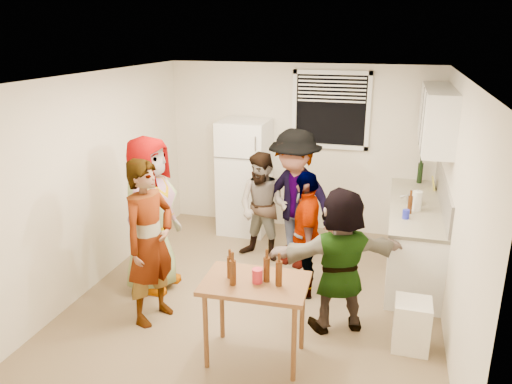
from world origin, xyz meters
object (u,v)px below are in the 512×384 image
(blue_cup, at_px, (405,218))
(red_cup, at_px, (257,282))
(serving_table, at_px, (255,357))
(guest_back_left, at_px, (263,258))
(kettle, at_px, (413,204))
(beer_bottle_counter, at_px, (409,213))
(wine_bottle, at_px, (419,183))
(trash_bin, at_px, (411,325))
(guest_back_right, at_px, (293,264))
(beer_bottle_table, at_px, (230,277))
(guest_black, at_px, (304,292))
(refrigerator, at_px, (245,177))
(guest_orange, at_px, (336,326))
(guest_stripe, at_px, (155,317))
(guest_grey, at_px, (155,285))

(blue_cup, height_order, red_cup, blue_cup)
(serving_table, relative_size, guest_back_left, 0.65)
(kettle, xyz_separation_m, serving_table, (-1.39, -2.25, -0.90))
(serving_table, bearing_deg, kettle, 58.31)
(beer_bottle_counter, bearing_deg, wine_bottle, 83.50)
(beer_bottle_counter, xyz_separation_m, trash_bin, (0.06, -1.35, -0.65))
(wine_bottle, height_order, guest_back_right, wine_bottle)
(beer_bottle_table, xyz_separation_m, guest_black, (0.46, 1.32, -0.80))
(refrigerator, relative_size, guest_orange, 1.12)
(wine_bottle, bearing_deg, kettle, -95.90)
(trash_bin, bearing_deg, guest_back_left, 140.61)
(guest_stripe, height_order, guest_black, guest_stripe)
(kettle, height_order, guest_stripe, kettle)
(guest_stripe, relative_size, guest_back_right, 0.97)
(refrigerator, relative_size, red_cup, 13.12)
(serving_table, height_order, guest_orange, serving_table)
(serving_table, distance_m, red_cup, 0.80)
(beer_bottle_counter, bearing_deg, guest_back_left, 173.71)
(guest_grey, height_order, guest_orange, guest_grey)
(wine_bottle, xyz_separation_m, red_cup, (-1.47, -3.23, -0.10))
(red_cup, distance_m, guest_orange, 1.27)
(kettle, relative_size, wine_bottle, 0.77)
(guest_back_left, xyz_separation_m, guest_orange, (1.16, -1.39, 0.00))
(kettle, distance_m, guest_back_right, 1.72)
(serving_table, height_order, guest_stripe, serving_table)
(wine_bottle, relative_size, guest_back_left, 0.20)
(guest_back_left, height_order, guest_back_right, guest_back_right)
(guest_back_right, height_order, guest_black, guest_back_right)
(trash_bin, relative_size, guest_back_left, 0.34)
(refrigerator, bearing_deg, guest_orange, -53.61)
(beer_bottle_table, relative_size, guest_stripe, 0.12)
(beer_bottle_counter, distance_m, guest_orange, 1.63)
(refrigerator, height_order, wine_bottle, refrigerator)
(refrigerator, height_order, serving_table, refrigerator)
(guest_stripe, xyz_separation_m, guest_back_right, (1.17, 1.66, 0.00))
(beer_bottle_counter, distance_m, red_cup, 2.33)
(serving_table, bearing_deg, guest_back_right, 91.55)
(kettle, bearing_deg, guest_black, -136.07)
(red_cup, relative_size, guest_stripe, 0.07)
(refrigerator, distance_m, wine_bottle, 2.51)
(kettle, distance_m, beer_bottle_counter, 0.35)
(kettle, height_order, serving_table, kettle)
(serving_table, bearing_deg, guest_black, 80.47)
(refrigerator, xyz_separation_m, guest_back_left, (0.53, -0.90, -0.85))
(blue_cup, distance_m, guest_grey, 3.06)
(trash_bin, distance_m, guest_back_left, 2.46)
(kettle, distance_m, red_cup, 2.65)
(trash_bin, height_order, guest_stripe, trash_bin)
(guest_stripe, relative_size, guest_black, 1.18)
(beer_bottle_table, bearing_deg, blue_cup, 47.97)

